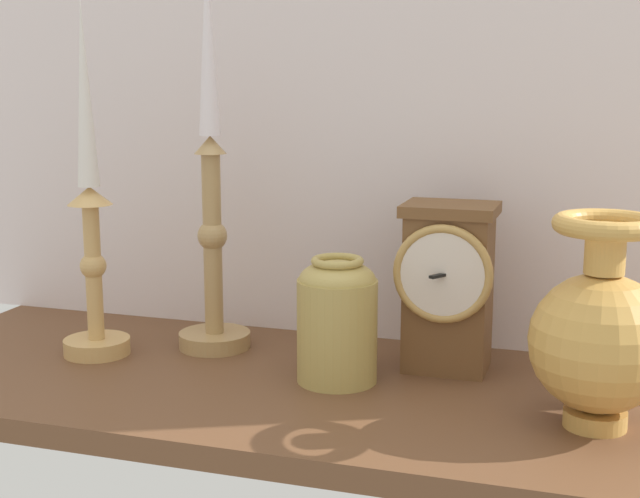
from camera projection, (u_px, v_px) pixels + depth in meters
The scene contains 7 objects.
ground_plane at pixel (333, 396), 91.84cm from camera, with size 100.00×36.00×2.40cm, color brown.
back_wall at pixel (381, 61), 102.67cm from camera, with size 120.00×2.00×65.00cm, color silver.
mantel_clock at pixel (448, 285), 94.70cm from camera, with size 10.28×9.74×17.85cm.
candlestick_tall_left at pixel (91, 225), 98.86cm from camera, with size 7.39×7.39×38.99cm.
candlestick_tall_center at pixel (212, 212), 101.14cm from camera, with size 8.24×8.24×44.30cm.
brass_vase_bulbous at pixel (600, 335), 79.06cm from camera, with size 12.47×12.47×19.24cm.
brass_vase_jar at pixel (338, 317), 91.49cm from camera, with size 8.23×8.23×13.02cm.
Camera 1 is at (25.38, -83.50, 31.12)cm, focal length 50.58 mm.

